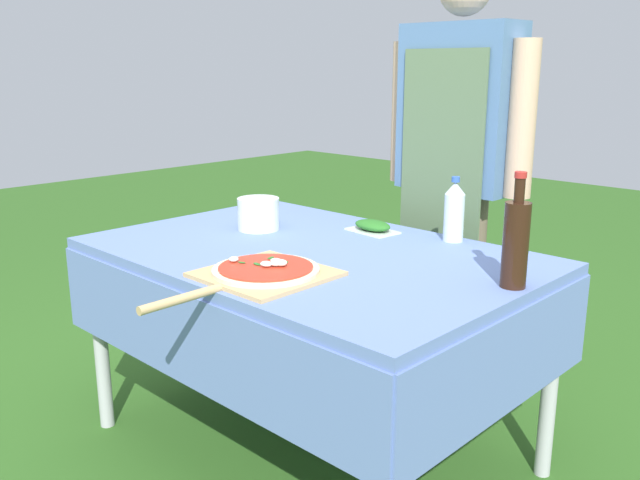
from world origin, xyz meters
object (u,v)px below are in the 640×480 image
at_px(prep_table, 310,274).
at_px(person_cook, 457,151).
at_px(oil_bottle, 516,242).
at_px(herb_container, 373,226).
at_px(pizza_on_peel, 262,272).
at_px(water_bottle, 454,211).
at_px(mixing_tub, 258,214).

bearing_deg(prep_table, person_cook, 84.74).
relative_size(oil_bottle, herb_container, 1.68).
xyz_separation_m(pizza_on_peel, water_bottle, (0.16, 0.72, 0.09)).
height_order(person_cook, herb_container, person_cook).
height_order(water_bottle, herb_container, water_bottle).
xyz_separation_m(water_bottle, mixing_tub, (-0.60, -0.35, -0.05)).
height_order(prep_table, herb_container, herb_container).
relative_size(person_cook, pizza_on_peel, 2.87).
relative_size(pizza_on_peel, water_bottle, 2.62).
xyz_separation_m(person_cook, water_bottle, (0.20, -0.31, -0.16)).
relative_size(prep_table, person_cook, 0.87).
height_order(oil_bottle, water_bottle, oil_bottle).
relative_size(person_cook, oil_bottle, 5.31).
xyz_separation_m(pizza_on_peel, oil_bottle, (0.55, 0.41, 0.11)).
bearing_deg(water_bottle, person_cook, 122.86).
bearing_deg(oil_bottle, pizza_on_peel, -143.21).
relative_size(pizza_on_peel, herb_container, 3.10).
height_order(pizza_on_peel, oil_bottle, oil_bottle).
bearing_deg(oil_bottle, mixing_tub, -177.64).
distance_m(water_bottle, herb_container, 0.30).
bearing_deg(pizza_on_peel, water_bottle, 77.03).
bearing_deg(person_cook, oil_bottle, 134.80).
height_order(pizza_on_peel, mixing_tub, mixing_tub).
bearing_deg(water_bottle, mixing_tub, -149.92).
xyz_separation_m(person_cook, pizza_on_peel, (0.04, -1.03, -0.25)).
bearing_deg(person_cook, prep_table, 85.88).
height_order(oil_bottle, mixing_tub, oil_bottle).
bearing_deg(prep_table, mixing_tub, 168.34).
bearing_deg(water_bottle, oil_bottle, -38.23).
xyz_separation_m(oil_bottle, water_bottle, (-0.39, 0.31, -0.02)).
bearing_deg(pizza_on_peel, person_cook, 91.93).
distance_m(pizza_on_peel, water_bottle, 0.74).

